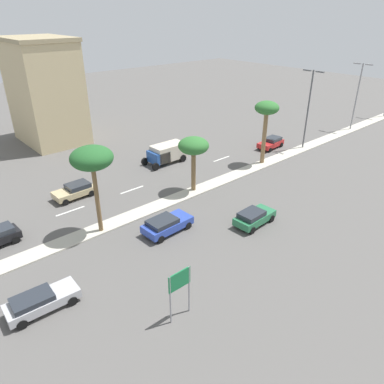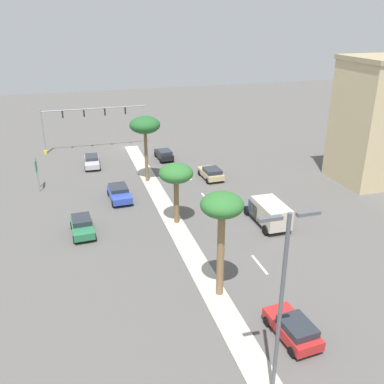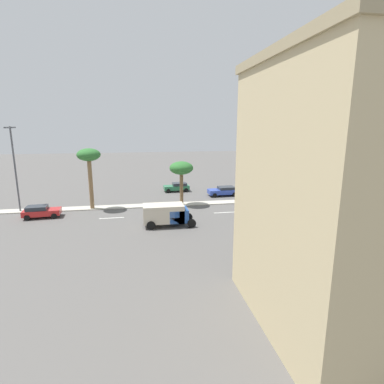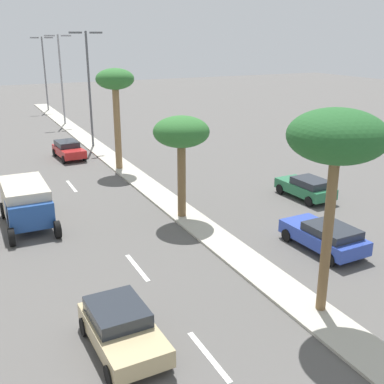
{
  "view_description": "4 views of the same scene",
  "coord_description": "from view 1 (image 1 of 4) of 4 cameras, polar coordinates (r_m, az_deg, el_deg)",
  "views": [
    {
      "loc": [
        25.19,
        2.73,
        16.97
      ],
      "look_at": [
        2.88,
        22.34,
        2.01
      ],
      "focal_mm": 33.97,
      "sensor_mm": 36.0,
      "label": 1
    },
    {
      "loc": [
        8.41,
        59.6,
        18.11
      ],
      "look_at": [
        -2.5,
        22.8,
        1.85
      ],
      "focal_mm": 39.84,
      "sensor_mm": 36.0,
      "label": 2
    },
    {
      "loc": [
        -39.31,
        30.59,
        10.49
      ],
      "look_at": [
        -2.35,
        24.27,
        2.19
      ],
      "focal_mm": 28.71,
      "sensor_mm": 36.0,
      "label": 3
    },
    {
      "loc": [
        -10.79,
        2.37,
        9.89
      ],
      "look_at": [
        0.2,
        24.97,
        1.56
      ],
      "focal_mm": 44.3,
      "sensor_mm": 36.0,
      "label": 4
    }
  ],
  "objects": [
    {
      "name": "lane_stripe_front",
      "position": [
        38.7,
        -9.38,
        0.35
      ],
      "size": [
        0.2,
        2.8,
        0.01
      ],
      "primitive_type": "cube",
      "color": "silver",
      "rests_on": "ground"
    },
    {
      "name": "median_curb",
      "position": [
        46.68,
        12.42,
        4.85
      ],
      "size": [
        1.8,
        76.4,
        0.12
      ],
      "primitive_type": "cube",
      "color": "#B7B2A3",
      "rests_on": "ground"
    },
    {
      "name": "sedan_green_trailing",
      "position": [
        32.27,
        9.7,
        -3.87
      ],
      "size": [
        2.05,
        4.06,
        1.39
      ],
      "color": "#287047",
      "rests_on": "ground"
    },
    {
      "name": "lane_stripe_mid",
      "position": [
        46.44,
        4.67,
        5.22
      ],
      "size": [
        0.2,
        2.8,
        0.01
      ],
      "primitive_type": "cube",
      "color": "silver",
      "rests_on": "ground"
    },
    {
      "name": "palm_tree_rear",
      "position": [
        36.14,
        0.24,
        7.08
      ],
      "size": [
        3.08,
        3.08,
        5.68
      ],
      "color": "brown",
      "rests_on": "median_curb"
    },
    {
      "name": "palm_tree_right",
      "position": [
        43.78,
        11.63,
        12.31
      ],
      "size": [
        2.82,
        2.82,
        7.52
      ],
      "color": "olive",
      "rests_on": "median_curb"
    },
    {
      "name": "box_truck",
      "position": [
        44.76,
        -4.12,
        6.13
      ],
      "size": [
        2.51,
        5.38,
        2.28
      ],
      "color": "#234C99",
      "rests_on": "ground"
    },
    {
      "name": "commercial_building",
      "position": [
        55.15,
        -22.08,
        14.41
      ],
      "size": [
        10.73,
        7.64,
        13.88
      ],
      "color": "#C6B284",
      "rests_on": "ground"
    },
    {
      "name": "lane_stripe_near",
      "position": [
        36.06,
        -18.55,
        -2.86
      ],
      "size": [
        0.2,
        2.8,
        0.01
      ],
      "primitive_type": "cube",
      "color": "silver",
      "rests_on": "ground"
    },
    {
      "name": "palm_tree_leading",
      "position": [
        29.27,
        -15.45,
        4.95
      ],
      "size": [
        3.38,
        3.38,
        7.52
      ],
      "color": "brown",
      "rests_on": "median_curb"
    },
    {
      "name": "sedan_tan_far",
      "position": [
        38.24,
        -17.91,
        0.24
      ],
      "size": [
        2.17,
        4.05,
        1.39
      ],
      "color": "tan",
      "rests_on": "ground"
    },
    {
      "name": "street_lamp_rear",
      "position": [
        50.67,
        17.86,
        13.04
      ],
      "size": [
        2.9,
        0.24,
        10.15
      ],
      "color": "#515459",
      "rests_on": "median_curb"
    },
    {
      "name": "directional_road_sign",
      "position": [
        22.01,
        -1.96,
        -14.32
      ],
      "size": [
        0.1,
        1.61,
        3.47
      ],
      "color": "gray",
      "rests_on": "ground"
    },
    {
      "name": "sedan_silver_outboard",
      "position": [
        25.47,
        -22.68,
        -15.49
      ],
      "size": [
        2.03,
        4.48,
        1.28
      ],
      "color": "#B2B2B7",
      "rests_on": "ground"
    },
    {
      "name": "street_lamp_near",
      "position": [
        61.99,
        24.57,
        14.15
      ],
      "size": [
        2.9,
        0.24,
        9.89
      ],
      "color": "gray",
      "rests_on": "median_curb"
    },
    {
      "name": "ground_plane",
      "position": [
        40.63,
        5.13,
        1.93
      ],
      "size": [
        160.0,
        160.0,
        0.0
      ],
      "primitive_type": "plane",
      "color": "#565451"
    },
    {
      "name": "sedan_red_front",
      "position": [
        51.03,
        12.3,
        7.59
      ],
      "size": [
        2.21,
        4.12,
        1.4
      ],
      "color": "red",
      "rests_on": "ground"
    },
    {
      "name": "sedan_blue_leading",
      "position": [
        30.87,
        -4.04,
        -5.05
      ],
      "size": [
        2.24,
        4.4,
        1.37
      ],
      "color": "#2D47AD",
      "rests_on": "ground"
    }
  ]
}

